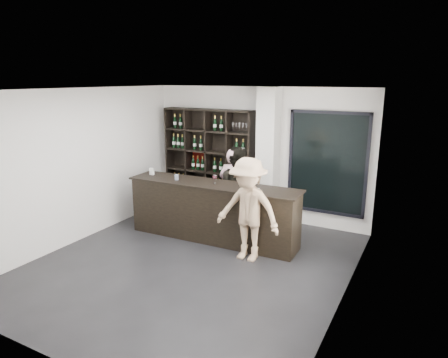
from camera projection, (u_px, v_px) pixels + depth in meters
The scene contains 12 objects.
floor at pixel (192, 264), 6.81m from camera, with size 5.00×5.50×0.01m, color black.
wine_shelf at pixel (209, 161), 9.23m from camera, with size 2.20×0.35×2.40m, color black, non-canonical shape.
structural_column at pixel (268, 157), 8.40m from camera, with size 0.40×0.40×2.90m, color silver.
glass_panel at pixel (327, 163), 8.05m from camera, with size 1.60×0.08×2.10m.
tasting_counter at pixel (213, 212), 7.70m from camera, with size 3.43×0.71×1.13m.
taster_pink at pixel (233, 189), 8.25m from camera, with size 0.62×0.41×1.70m, color #CC9CA4.
taster_black at pixel (235, 188), 8.22m from camera, with size 0.84×0.66×1.74m, color black.
customer at pixel (248, 210), 6.78m from camera, with size 1.16×0.67×1.80m, color tan.
wine_glass at pixel (215, 178), 7.51m from camera, with size 0.09×0.09×0.21m, color white, non-canonical shape.
spit_cup at pixel (177, 177), 7.81m from camera, with size 0.08×0.08×0.11m, color silver.
napkin_stack at pixel (256, 189), 7.14m from camera, with size 0.11×0.11×0.02m, color white.
card_stand at pixel (152, 171), 8.22m from camera, with size 0.09×0.05×0.14m, color white.
Camera 1 is at (3.42, -5.25, 3.08)m, focal length 32.00 mm.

